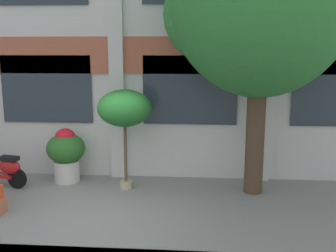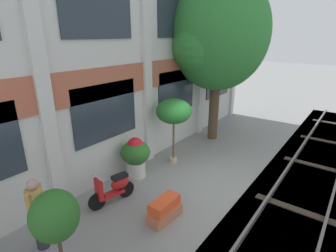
% 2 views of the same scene
% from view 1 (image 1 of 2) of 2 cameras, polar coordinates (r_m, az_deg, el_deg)
% --- Properties ---
extents(ground_plane, '(80.00, 80.00, 0.00)m').
position_cam_1_polar(ground_plane, '(8.10, -10.64, -12.75)').
color(ground_plane, gray).
extents(apartment_facade, '(14.89, 0.64, 8.12)m').
position_cam_1_polar(apartment_facade, '(10.16, -7.34, 15.48)').
color(apartment_facade, silver).
rests_on(apartment_facade, ground).
extents(potted_plant_glazed_jar, '(0.94, 0.94, 1.35)m').
position_cam_1_polar(potted_plant_glazed_jar, '(10.01, -14.57, -3.61)').
color(potted_plant_glazed_jar, beige).
rests_on(potted_plant_glazed_jar, ground).
extents(potted_plant_tall_urn, '(1.24, 1.24, 2.35)m').
position_cam_1_polar(potted_plant_tall_urn, '(9.03, -6.33, 2.45)').
color(potted_plant_tall_urn, tan).
rests_on(potted_plant_tall_urn, ground).
extents(scooter_near_curb, '(1.37, 0.57, 0.98)m').
position_cam_1_polar(scooter_near_curb, '(10.20, -22.86, -5.80)').
color(scooter_near_curb, black).
rests_on(scooter_near_curb, ground).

